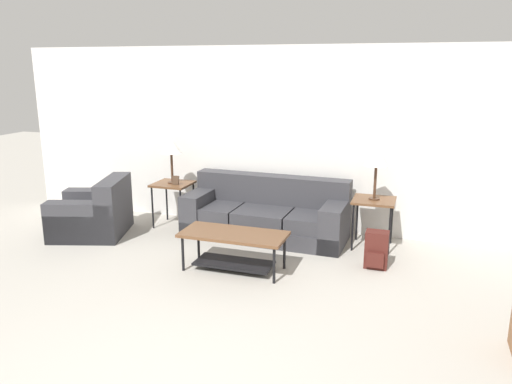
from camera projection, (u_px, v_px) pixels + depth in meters
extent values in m
cube|color=white|center=(301.00, 140.00, 7.04)|extent=(9.02, 0.06, 2.60)
cube|color=#38383D|center=(265.00, 230.00, 6.93)|extent=(2.25, 0.93, 0.22)
cube|color=#38383D|center=(215.00, 210.00, 7.10)|extent=(0.75, 0.80, 0.20)
cube|color=#38383D|center=(265.00, 215.00, 6.86)|extent=(0.75, 0.80, 0.20)
cube|color=#38383D|center=(317.00, 221.00, 6.61)|extent=(0.75, 0.80, 0.20)
cube|color=#38383D|center=(272.00, 189.00, 7.08)|extent=(2.24, 0.32, 0.40)
cube|color=#38383D|center=(201.00, 210.00, 7.21)|extent=(0.30, 0.87, 0.58)
cube|color=#38383D|center=(335.00, 225.00, 6.56)|extent=(0.30, 0.87, 0.58)
cube|color=#38383D|center=(91.00, 220.00, 7.04)|extent=(1.19, 1.20, 0.40)
cube|color=#38383D|center=(113.00, 193.00, 6.93)|extent=(0.53, 0.99, 0.40)
cube|color=#38383D|center=(99.00, 208.00, 7.36)|extent=(0.98, 0.53, 0.56)
cube|color=#38383D|center=(82.00, 222.00, 6.68)|extent=(0.98, 0.53, 0.56)
cube|color=brown|center=(234.00, 234.00, 5.74)|extent=(1.22, 0.55, 0.04)
cylinder|color=black|center=(183.00, 254.00, 5.77)|extent=(0.03, 0.03, 0.42)
cylinder|color=black|center=(274.00, 265.00, 5.43)|extent=(0.03, 0.03, 0.42)
cylinder|color=black|center=(198.00, 242.00, 6.17)|extent=(0.03, 0.03, 0.42)
cylinder|color=black|center=(284.00, 252.00, 5.83)|extent=(0.03, 0.03, 0.42)
cube|color=black|center=(234.00, 263.00, 5.83)|extent=(0.92, 0.38, 0.02)
cube|color=brown|center=(173.00, 184.00, 7.31)|extent=(0.54, 0.51, 0.03)
cylinder|color=black|center=(153.00, 208.00, 7.27)|extent=(0.03, 0.03, 0.62)
cylinder|color=black|center=(181.00, 211.00, 7.13)|extent=(0.03, 0.03, 0.62)
cylinder|color=black|center=(167.00, 200.00, 7.66)|extent=(0.03, 0.03, 0.62)
cylinder|color=black|center=(194.00, 203.00, 7.52)|extent=(0.03, 0.03, 0.62)
cube|color=brown|center=(374.00, 200.00, 6.42)|extent=(0.54, 0.51, 0.03)
cylinder|color=black|center=(353.00, 228.00, 6.38)|extent=(0.03, 0.03, 0.62)
cylinder|color=black|center=(389.00, 231.00, 6.24)|extent=(0.03, 0.03, 0.62)
cylinder|color=black|center=(357.00, 218.00, 6.77)|extent=(0.03, 0.03, 0.62)
cylinder|color=black|center=(392.00, 221.00, 6.63)|extent=(0.03, 0.03, 0.62)
cylinder|color=#472D1E|center=(173.00, 182.00, 7.31)|extent=(0.14, 0.14, 0.02)
cylinder|color=#472D1E|center=(172.00, 167.00, 7.25)|extent=(0.04, 0.04, 0.43)
cone|color=white|center=(171.00, 145.00, 7.17)|extent=(0.31, 0.31, 0.22)
cylinder|color=#472D1E|center=(374.00, 199.00, 6.42)|extent=(0.14, 0.14, 0.02)
cylinder|color=#472D1E|center=(375.00, 182.00, 6.36)|extent=(0.04, 0.04, 0.43)
cone|color=white|center=(377.00, 157.00, 6.28)|extent=(0.31, 0.31, 0.22)
cube|color=#4C1E19|center=(376.00, 249.00, 5.86)|extent=(0.27, 0.18, 0.45)
cube|color=#4C1E19|center=(375.00, 260.00, 5.78)|extent=(0.20, 0.05, 0.18)
cylinder|color=#4C1E19|center=(371.00, 244.00, 5.98)|extent=(0.02, 0.02, 0.34)
cylinder|color=#4C1E19|center=(384.00, 245.00, 5.94)|extent=(0.02, 0.02, 0.34)
cube|color=#4C3828|center=(176.00, 180.00, 7.19)|extent=(0.10, 0.04, 0.13)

